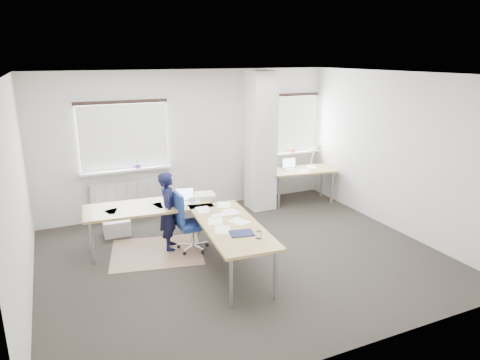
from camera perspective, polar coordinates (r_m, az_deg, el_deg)
name	(u,v)px	position (r m, az deg, el deg)	size (l,w,h in m)	color
ground	(242,257)	(6.84, 0.30, -10.20)	(6.00, 6.00, 0.00)	black
room_shell	(241,142)	(6.74, 0.13, 5.12)	(6.04, 5.04, 2.82)	beige
floor_mat	(157,252)	(7.12, -11.05, -9.38)	(1.42, 1.20, 0.01)	#8B674B
white_crate	(117,227)	(7.88, -16.08, -6.09)	(0.46, 0.32, 0.27)	white
desk_main	(190,216)	(6.59, -6.68, -4.81)	(2.41, 2.78, 0.96)	olive
desk_side	(302,171)	(9.18, 8.27, 1.18)	(1.49, 0.90, 1.22)	olive
task_chair	(190,234)	(7.00, -6.62, -7.20)	(0.54, 0.53, 0.99)	navy
person	(169,211)	(6.99, -9.45, -4.08)	(0.47, 0.31, 1.29)	black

